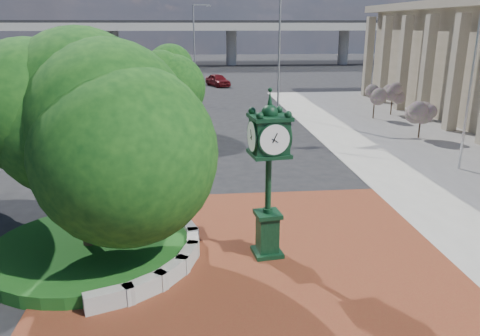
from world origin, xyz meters
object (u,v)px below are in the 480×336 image
at_px(post_clock, 269,169).
at_px(parked_car, 218,80).
at_px(flagpole_a, 474,59).
at_px(street_lamp_near, 282,47).
at_px(street_lamp_far, 196,40).

height_order(post_clock, parked_car, post_clock).
xyz_separation_m(flagpole_a, street_lamp_near, (-6.17, 15.52, -0.12)).
bearing_deg(street_lamp_far, post_clock, -87.44).
relative_size(flagpole_a, street_lamp_near, 1.17).
bearing_deg(flagpole_a, street_lamp_far, 111.59).
xyz_separation_m(post_clock, flagpole_a, (10.86, 7.99, 2.54)).
relative_size(post_clock, street_lamp_far, 0.57).
bearing_deg(street_lamp_far, street_lamp_near, -68.51).
relative_size(parked_car, street_lamp_near, 0.46).
bearing_deg(street_lamp_far, flagpole_a, -68.41).
distance_m(parked_car, street_lamp_near, 19.10).
xyz_separation_m(parked_car, street_lamp_far, (-2.41, -1.66, 4.54)).
height_order(post_clock, flagpole_a, flagpole_a).
bearing_deg(parked_car, street_lamp_near, -99.71).
bearing_deg(parked_car, flagpole_a, -95.43).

